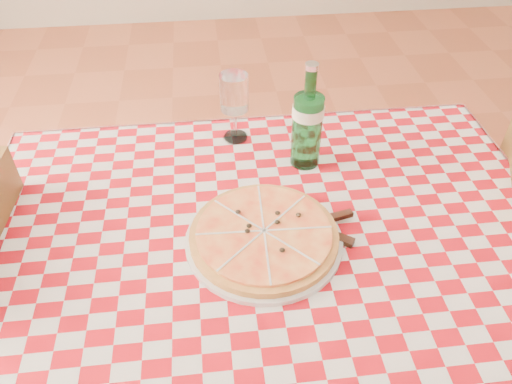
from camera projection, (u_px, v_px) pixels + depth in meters
dining_table at (267, 259)px, 1.17m from camera, size 1.20×0.80×0.75m
tablecloth at (268, 231)px, 1.10m from camera, size 1.30×0.90×0.01m
pizza_plate at (264, 235)px, 1.06m from camera, size 0.35×0.35×0.04m
water_bottle at (308, 116)px, 1.19m from camera, size 0.10×0.10×0.27m
wine_glass at (235, 108)px, 1.30m from camera, size 0.10×0.10×0.19m
cutlery at (310, 225)px, 1.09m from camera, size 0.28×0.24×0.03m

